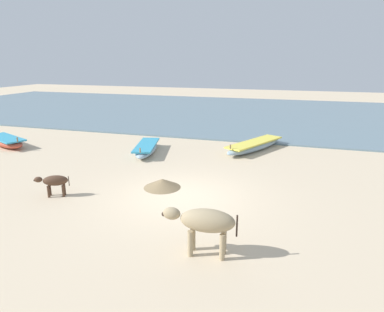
# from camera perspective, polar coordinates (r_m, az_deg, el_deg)

# --- Properties ---
(ground) EXTENTS (80.00, 80.00, 0.00)m
(ground) POSITION_cam_1_polar(r_m,az_deg,el_deg) (10.75, -1.85, -6.92)
(ground) COLOR beige
(sea_water) EXTENTS (60.00, 20.00, 0.08)m
(sea_water) POSITION_cam_1_polar(r_m,az_deg,el_deg) (27.61, 10.26, 7.12)
(sea_water) COLOR slate
(sea_water) RESTS_ON ground
(fishing_boat_1) EXTENTS (1.58, 3.23, 0.61)m
(fishing_boat_1) POSITION_cam_1_polar(r_m,az_deg,el_deg) (15.76, -7.66, 1.32)
(fishing_boat_1) COLOR #8CA5B7
(fishing_boat_1) RESTS_ON ground
(fishing_boat_4) EXTENTS (2.60, 4.06, 0.62)m
(fishing_boat_4) POSITION_cam_1_polar(r_m,az_deg,el_deg) (16.36, 10.46, 1.76)
(fishing_boat_4) COLOR #8CA5B7
(fishing_boat_4) RESTS_ON ground
(fishing_boat_5) EXTENTS (3.17, 2.08, 0.66)m
(fishing_boat_5) POSITION_cam_1_polar(r_m,az_deg,el_deg) (19.19, -28.83, 2.18)
(fishing_boat_5) COLOR #B74733
(fishing_boat_5) RESTS_ON ground
(cow_adult_dun) EXTENTS (1.69, 0.58, 1.09)m
(cow_adult_dun) POSITION_cam_1_polar(r_m,az_deg,el_deg) (7.48, 2.14, -11.06)
(cow_adult_dun) COLOR tan
(cow_adult_dun) RESTS_ON ground
(calf_near_dark) EXTENTS (1.02, 0.63, 0.69)m
(calf_near_dark) POSITION_cam_1_polar(r_m,az_deg,el_deg) (11.49, -22.16, -3.97)
(calf_near_dark) COLOR #4C3323
(calf_near_dark) RESTS_ON ground
(debris_pile_1) EXTENTS (1.77, 1.77, 0.31)m
(debris_pile_1) POSITION_cam_1_polar(r_m,az_deg,el_deg) (11.51, -5.04, -4.57)
(debris_pile_1) COLOR #7A6647
(debris_pile_1) RESTS_ON ground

